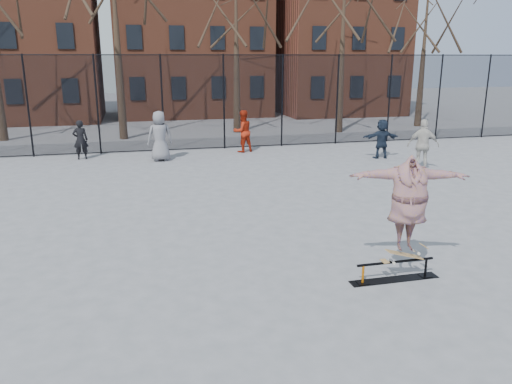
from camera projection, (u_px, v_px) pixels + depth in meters
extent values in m
plane|color=slate|center=(286.00, 270.00, 9.40)|extent=(100.00, 100.00, 0.00)
cube|color=black|center=(394.00, 279.00, 8.99)|extent=(1.68, 0.26, 0.01)
cylinder|color=orange|center=(363.00, 274.00, 8.80)|extent=(0.04, 0.04, 0.35)
cylinder|color=black|center=(426.00, 267.00, 9.09)|extent=(0.04, 0.04, 0.35)
cylinder|color=black|center=(396.00, 262.00, 8.90)|extent=(1.48, 0.05, 0.05)
imported|color=#4D3482|center=(408.00, 210.00, 8.68)|extent=(2.16, 1.02, 1.70)
imported|color=black|center=(80.00, 140.00, 19.36)|extent=(0.59, 0.42, 1.53)
imported|color=#9F210E|center=(243.00, 131.00, 20.83)|extent=(1.00, 0.87, 1.74)
imported|color=beige|center=(423.00, 145.00, 17.35)|extent=(1.15, 0.83, 1.81)
imported|color=#1B2536|center=(382.00, 139.00, 19.56)|extent=(1.47, 0.60, 1.54)
imported|color=slate|center=(160.00, 136.00, 19.02)|extent=(0.99, 0.69, 1.92)
cylinder|color=black|center=(28.00, 106.00, 19.53)|extent=(0.07, 0.07, 4.00)
cylinder|color=black|center=(97.00, 105.00, 20.13)|extent=(0.07, 0.07, 4.00)
cylinder|color=black|center=(162.00, 104.00, 20.73)|extent=(0.07, 0.07, 4.00)
cylinder|color=black|center=(224.00, 102.00, 21.33)|extent=(0.07, 0.07, 4.00)
cylinder|color=black|center=(282.00, 101.00, 21.93)|extent=(0.07, 0.07, 4.00)
cylinder|color=black|center=(337.00, 100.00, 22.53)|extent=(0.07, 0.07, 4.00)
cylinder|color=black|center=(389.00, 99.00, 23.13)|extent=(0.07, 0.07, 4.00)
cylinder|color=black|center=(439.00, 98.00, 23.73)|extent=(0.07, 0.07, 4.00)
cylinder|color=black|center=(486.00, 97.00, 24.33)|extent=(0.07, 0.07, 4.00)
cube|color=black|center=(196.00, 103.00, 21.05)|extent=(34.00, 0.01, 4.00)
cylinder|color=black|center=(194.00, 55.00, 20.54)|extent=(34.00, 0.04, 0.04)
cone|color=black|center=(3.00, 91.00, 23.51)|extent=(0.40, 0.40, 4.62)
cone|color=black|center=(123.00, 91.00, 23.56)|extent=(0.40, 0.40, 4.62)
cone|color=black|center=(232.00, 88.00, 26.05)|extent=(0.40, 0.40, 4.62)
cone|color=black|center=(340.00, 88.00, 26.10)|extent=(0.40, 0.40, 4.62)
cone|color=black|center=(420.00, 85.00, 28.59)|extent=(0.40, 0.40, 4.62)
cube|color=brown|center=(18.00, 20.00, 30.11)|extent=(9.00, 7.00, 12.00)
cube|color=brown|center=(192.00, 15.00, 32.40)|extent=(10.00, 7.00, 13.00)
cube|color=brown|center=(335.00, 33.00, 34.97)|extent=(8.00, 7.00, 11.00)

